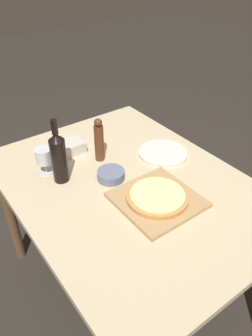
% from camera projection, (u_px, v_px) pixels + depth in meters
% --- Properties ---
extents(ground_plane, '(12.00, 12.00, 0.00)m').
position_uv_depth(ground_plane, '(128.00, 285.00, 1.94)').
color(ground_plane, '#2D2823').
extents(dining_table, '(0.97, 1.30, 0.77)m').
position_uv_depth(dining_table, '(129.00, 200.00, 1.54)').
color(dining_table, '#CCB78E').
rests_on(dining_table, ground_plane).
extents(cutting_board, '(0.33, 0.32, 0.02)m').
position_uv_depth(cutting_board, '(157.00, 200.00, 1.38)').
color(cutting_board, tan).
rests_on(cutting_board, dining_table).
extents(pizza, '(0.26, 0.26, 0.02)m').
position_uv_depth(pizza, '(157.00, 196.00, 1.37)').
color(pizza, '#C68947').
rests_on(pizza, cutting_board).
extents(wine_bottle, '(0.07, 0.07, 0.31)m').
position_uv_depth(wine_bottle, '(59.00, 157.00, 1.43)').
color(wine_bottle, black).
rests_on(wine_bottle, dining_table).
extents(pepper_mill, '(0.05, 0.05, 0.23)m').
position_uv_depth(pepper_mill, '(99.00, 141.00, 1.58)').
color(pepper_mill, '#5B2D19').
rests_on(pepper_mill, dining_table).
extents(wine_glass, '(0.08, 0.08, 0.13)m').
position_uv_depth(wine_glass, '(44.00, 157.00, 1.49)').
color(wine_glass, silver).
rests_on(wine_glass, dining_table).
extents(small_bowl, '(0.13, 0.13, 0.04)m').
position_uv_depth(small_bowl, '(111.00, 175.00, 1.50)').
color(small_bowl, slate).
rests_on(small_bowl, dining_table).
extents(dinner_plate, '(0.25, 0.25, 0.01)m').
position_uv_depth(dinner_plate, '(163.00, 153.00, 1.67)').
color(dinner_plate, silver).
rests_on(dinner_plate, dining_table).
extents(food_container, '(0.16, 0.10, 0.06)m').
position_uv_depth(food_container, '(68.00, 148.00, 1.67)').
color(food_container, beige).
rests_on(food_container, dining_table).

